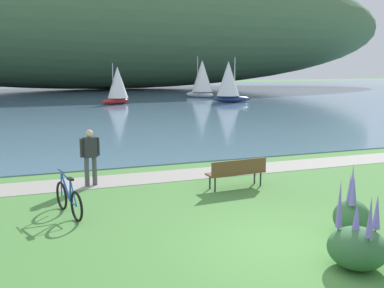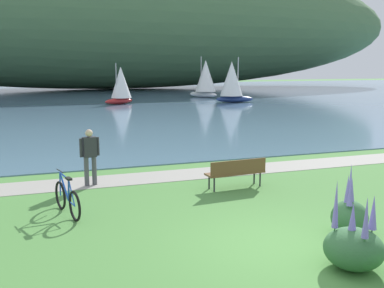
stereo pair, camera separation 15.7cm
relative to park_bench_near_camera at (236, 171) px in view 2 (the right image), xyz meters
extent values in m
plane|color=#518E42|center=(-1.00, -4.25, -0.52)|extent=(200.00, 200.00, 0.00)
cube|color=#5B7F9E|center=(-1.00, 43.69, -0.50)|extent=(180.00, 80.00, 0.04)
ellipsoid|color=#4C7047|center=(6.15, 59.94, 10.11)|extent=(101.33, 28.00, 21.18)
cube|color=#A39E93|center=(-1.00, 2.07, -0.52)|extent=(60.00, 1.50, 0.01)
cube|color=brown|center=(-0.01, 0.08, -0.07)|extent=(1.83, 0.62, 0.05)
cube|color=brown|center=(0.01, -0.13, 0.15)|extent=(1.80, 0.18, 0.40)
cylinder|color=#2D2D33|center=(-0.78, 0.19, -0.30)|extent=(0.05, 0.05, 0.45)
cylinder|color=#2D2D33|center=(0.74, 0.30, -0.30)|extent=(0.05, 0.05, 0.45)
cylinder|color=#2D2D33|center=(-0.76, -0.15, -0.30)|extent=(0.05, 0.05, 0.45)
cylinder|color=#2D2D33|center=(0.77, -0.03, -0.30)|extent=(0.05, 0.05, 0.45)
torus|color=black|center=(-4.98, -0.33, -0.16)|extent=(0.24, 0.71, 0.72)
torus|color=black|center=(-4.71, -1.34, -0.16)|extent=(0.24, 0.71, 0.72)
cylinder|color=#1E4CB2|center=(-4.90, -0.65, 0.15)|extent=(0.20, 0.60, 0.61)
cylinder|color=#1E4CB2|center=(-4.89, -0.69, 0.41)|extent=(0.21, 0.65, 0.09)
cylinder|color=#1E4CB2|center=(-4.81, -0.97, 0.12)|extent=(0.07, 0.13, 0.54)
cylinder|color=#1E4CB2|center=(-4.77, -1.14, -0.15)|extent=(0.14, 0.42, 0.05)
cylinder|color=#1E4CB2|center=(-4.76, -1.18, 0.11)|extent=(0.12, 0.36, 0.56)
cylinder|color=#1E4CB2|center=(-4.97, -0.35, 0.14)|extent=(0.06, 0.09, 0.60)
cube|color=black|center=(-4.80, -1.01, 0.42)|extent=(0.16, 0.26, 0.05)
cylinder|color=black|center=(-4.97, -0.38, 0.48)|extent=(0.15, 0.47, 0.02)
cylinder|color=#4C4C51|center=(-4.12, 1.69, -0.08)|extent=(0.14, 0.14, 0.88)
cylinder|color=#4C4C51|center=(-3.89, 1.75, -0.08)|extent=(0.14, 0.14, 0.88)
cube|color=#2D2D33|center=(-4.01, 1.72, 0.66)|extent=(0.42, 0.30, 0.60)
sphere|color=beige|center=(-4.01, 1.72, 1.08)|extent=(0.22, 0.22, 0.22)
cylinder|color=#2D2D33|center=(-4.26, 1.66, 0.66)|extent=(0.09, 0.09, 0.56)
cylinder|color=#2D2D33|center=(-3.75, 1.78, 0.66)|extent=(0.09, 0.09, 0.56)
ellipsoid|color=#386B3D|center=(0.73, -4.13, -0.15)|extent=(0.77, 0.77, 0.75)
cylinder|color=#386B3D|center=(0.65, -4.12, 0.14)|extent=(0.02, 0.02, 0.12)
cone|color=#7A6BC6|center=(0.65, -4.12, 0.50)|extent=(0.14, 0.14, 0.60)
cylinder|color=#386B3D|center=(0.87, -3.91, 0.14)|extent=(0.02, 0.02, 0.12)
cone|color=#7A6BC6|center=(0.87, -3.91, 0.59)|extent=(0.10, 0.10, 0.78)
cylinder|color=#386B3D|center=(0.55, -4.32, 0.14)|extent=(0.02, 0.02, 0.12)
cone|color=#7A6BC6|center=(0.55, -4.32, 0.49)|extent=(0.12, 0.12, 0.58)
cylinder|color=#386B3D|center=(0.74, -4.13, 0.14)|extent=(0.02, 0.02, 0.12)
cone|color=#7A6BC6|center=(0.74, -4.13, 0.47)|extent=(0.14, 0.14, 0.54)
ellipsoid|color=#386B3D|center=(-0.26, -5.49, -0.15)|extent=(1.05, 1.05, 0.74)
cylinder|color=#386B3D|center=(-0.32, -5.49, 0.13)|extent=(0.02, 0.02, 0.12)
cone|color=#8470D1|center=(-0.32, -5.49, 0.44)|extent=(0.14, 0.14, 0.51)
cylinder|color=#386B3D|center=(0.06, -5.54, 0.13)|extent=(0.02, 0.02, 0.12)
cone|color=#8470D1|center=(0.06, -5.54, 0.50)|extent=(0.15, 0.15, 0.62)
cylinder|color=#386B3D|center=(-0.50, -5.25, 0.13)|extent=(0.02, 0.02, 0.12)
cone|color=#8470D1|center=(-0.50, -5.25, 0.62)|extent=(0.12, 0.12, 0.87)
cylinder|color=#386B3D|center=(-0.34, -5.83, 0.13)|extent=(0.02, 0.02, 0.12)
cone|color=#8470D1|center=(-0.34, -5.83, 0.55)|extent=(0.12, 0.12, 0.72)
ellipsoid|color=#B22323|center=(1.88, 30.40, -0.20)|extent=(3.27, 2.43, 0.57)
cylinder|color=#B2B2B2|center=(1.66, 30.27, 1.71)|extent=(0.08, 0.08, 3.25)
cone|color=white|center=(2.14, 30.55, 1.55)|extent=(2.64, 2.64, 2.93)
ellipsoid|color=navy|center=(13.04, 28.61, -0.15)|extent=(3.86, 1.71, 0.65)
cylinder|color=#B2B2B2|center=(13.32, 28.55, 2.04)|extent=(0.09, 0.09, 3.74)
cone|color=white|center=(12.69, 28.67, 1.85)|extent=(2.58, 2.58, 3.36)
ellipsoid|color=white|center=(12.59, 36.32, -0.14)|extent=(2.90, 3.97, 0.69)
cylinder|color=#B2B2B2|center=(12.44, 36.59, 2.18)|extent=(0.10, 0.10, 3.94)
cone|color=white|center=(12.77, 36.00, 1.98)|extent=(3.19, 3.19, 3.54)
camera|label=1|loc=(-5.54, -11.49, 3.02)|focal=41.59mm
camera|label=2|loc=(-5.39, -11.55, 3.02)|focal=41.59mm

